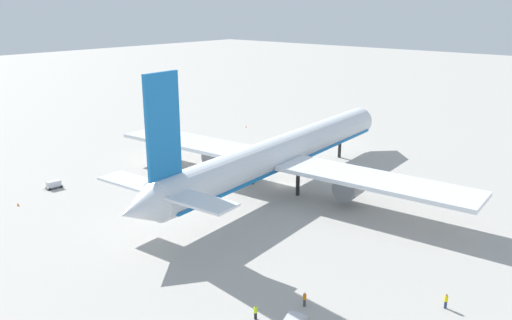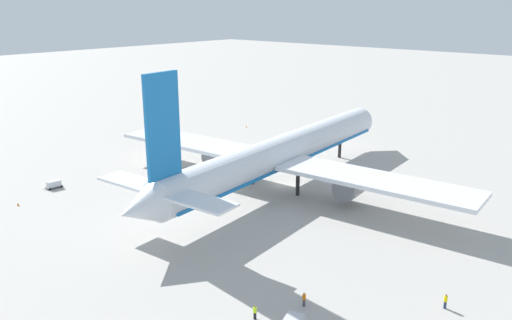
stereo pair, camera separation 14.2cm
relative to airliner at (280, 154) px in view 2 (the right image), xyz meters
name	(u,v)px [view 2 (the right image)]	position (x,y,z in m)	size (l,w,h in m)	color
ground_plane	(284,185)	(1.43, 0.21, -6.49)	(600.00, 600.00, 0.00)	#ADA8A0
airliner	(280,154)	(0.00, 0.00, 0.00)	(75.57, 72.78, 24.29)	silver
baggage_cart_0	(54,184)	(-28.08, 31.36, -5.71)	(3.57, 1.83, 1.42)	#595B60
ground_worker_0	(255,312)	(-34.99, -24.24, -5.66)	(0.57, 0.57, 1.64)	black
ground_worker_2	(445,301)	(-19.42, -39.04, -5.58)	(0.54, 0.54, 1.78)	navy
ground_worker_3	(304,299)	(-29.47, -26.80, -5.61)	(0.54, 0.54, 1.73)	#3F3F47
traffic_cone_0	(18,204)	(-36.58, 27.75, -6.22)	(0.36, 0.36, 0.55)	orange
traffic_cone_1	(342,134)	(41.43, 12.26, -6.22)	(0.36, 0.36, 0.55)	orange
traffic_cone_2	(246,127)	(31.88, 37.18, -6.22)	(0.36, 0.36, 0.55)	orange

